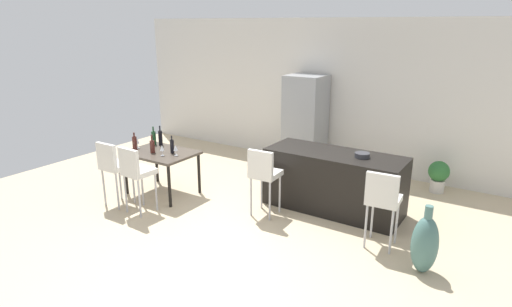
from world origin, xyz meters
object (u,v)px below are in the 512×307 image
at_px(wine_bottle_corner, 135,143).
at_px(wine_bottle_near, 154,138).
at_px(wine_bottle_right, 172,146).
at_px(dining_chair_near, 113,164).
at_px(bar_chair_left, 264,172).
at_px(wine_glass_middle, 162,148).
at_px(wine_bottle_far, 160,138).
at_px(wine_glass_end, 137,141).
at_px(dining_chair_far, 136,170).
at_px(wine_bottle_left, 152,146).
at_px(bar_chair_middle, 383,198).
at_px(floor_vase, 425,244).
at_px(kitchen_island, 334,182).
at_px(dining_table, 161,156).
at_px(fruit_bowl, 362,155).
at_px(potted_plant, 439,175).
at_px(wine_glass_inner, 176,148).
at_px(refrigerator, 305,122).

bearing_deg(wine_bottle_corner, wine_bottle_near, 89.60).
distance_m(wine_bottle_right, wine_bottle_corner, 0.68).
bearing_deg(wine_bottle_near, dining_chair_near, -80.61).
distance_m(bar_chair_left, wine_glass_middle, 1.77).
height_order(wine_bottle_near, wine_bottle_far, wine_bottle_far).
distance_m(wine_bottle_corner, wine_glass_end, 0.13).
distance_m(dining_chair_far, wine_bottle_left, 0.76).
bearing_deg(wine_bottle_far, bar_chair_middle, -1.51).
height_order(bar_chair_left, floor_vase, bar_chair_left).
relative_size(kitchen_island, wine_glass_end, 12.02).
height_order(bar_chair_middle, dining_table, bar_chair_middle).
bearing_deg(dining_chair_far, wine_glass_end, 136.06).
bearing_deg(dining_chair_near, dining_chair_far, 0.01).
height_order(bar_chair_middle, dining_chair_near, same).
xyz_separation_m(kitchen_island, wine_bottle_left, (-2.77, -1.09, 0.39)).
height_order(kitchen_island, fruit_bowl, fruit_bowl).
bearing_deg(wine_bottle_far, potted_plant, 28.92).
xyz_separation_m(bar_chair_middle, wine_glass_inner, (-3.32, -0.20, 0.17)).
bearing_deg(wine_glass_end, wine_bottle_left, -6.78).
distance_m(wine_glass_end, refrigerator, 3.26).
relative_size(dining_table, wine_glass_end, 6.50).
height_order(wine_bottle_corner, refrigerator, refrigerator).
xyz_separation_m(dining_chair_far, floor_vase, (4.03, 0.69, -0.34)).
bearing_deg(potted_plant, wine_bottle_left, -145.63).
bearing_deg(wine_glass_inner, floor_vase, -1.10).
bearing_deg(bar_chair_left, potted_plant, 50.48).
height_order(kitchen_island, wine_bottle_near, wine_bottle_near).
relative_size(bar_chair_middle, wine_glass_end, 6.03).
bearing_deg(wine_glass_end, dining_table, 7.02).
height_order(dining_table, wine_bottle_far, wine_bottle_far).
xyz_separation_m(dining_table, floor_vase, (4.28, -0.09, -0.30)).
relative_size(kitchen_island, wine_bottle_near, 6.45).
bearing_deg(kitchen_island, wine_bottle_right, -159.57).
bearing_deg(floor_vase, wine_bottle_far, 175.19).
relative_size(wine_bottle_near, wine_glass_middle, 1.86).
xyz_separation_m(kitchen_island, dining_chair_near, (-2.95, -1.75, 0.24)).
relative_size(bar_chair_left, wine_glass_middle, 6.03).
relative_size(wine_bottle_right, potted_plant, 0.53).
xyz_separation_m(dining_chair_near, refrigerator, (1.60, 3.41, 0.22)).
bearing_deg(wine_bottle_right, wine_glass_inner, -25.09).
xyz_separation_m(wine_bottle_corner, potted_plant, (4.34, 2.80, -0.55)).
xyz_separation_m(dining_chair_near, fruit_bowl, (3.36, 1.76, 0.26)).
xyz_separation_m(bar_chair_left, refrigerator, (-0.57, 2.44, 0.22)).
height_order(wine_bottle_left, wine_bottle_far, wine_bottle_far).
bearing_deg(wine_glass_end, wine_glass_middle, -6.54).
relative_size(wine_bottle_right, wine_glass_middle, 1.69).
height_order(dining_chair_far, wine_glass_inner, dining_chair_far).
bearing_deg(wine_bottle_near, floor_vase, -4.22).
height_order(dining_chair_far, wine_bottle_right, dining_chair_far).
bearing_deg(fruit_bowl, dining_chair_far, -148.36).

